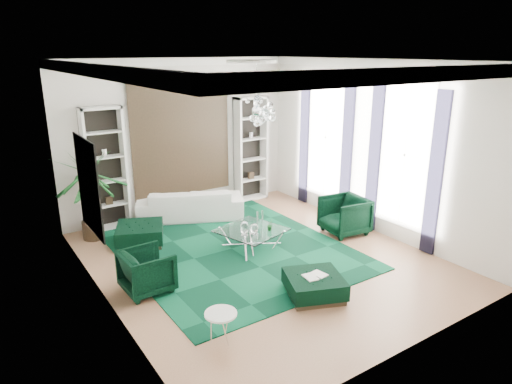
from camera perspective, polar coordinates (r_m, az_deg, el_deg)
floor at (r=9.17m, az=0.55°, el=-8.36°), size 6.00×7.00×0.02m
ceiling at (r=8.26m, az=0.63°, el=16.26°), size 6.00×7.00×0.02m
wall_back at (r=11.52m, az=-9.41°, el=6.78°), size 6.00×0.02×3.80m
wall_front at (r=6.09m, az=19.65°, el=-3.58°), size 6.00×0.02×3.80m
wall_left at (r=7.31m, az=-19.27°, el=-0.09°), size 0.02×7.00×3.80m
wall_right at (r=10.48m, az=14.36°, el=5.43°), size 0.02×7.00×3.80m
crown_molding at (r=8.26m, az=0.62°, el=15.49°), size 6.00×7.00×0.18m
ceiling_medallion at (r=8.51m, az=-0.56°, el=16.02°), size 0.90×0.90×0.05m
tapestry at (r=11.47m, az=-9.30°, el=6.75°), size 2.50×0.06×2.80m
shelving_left at (r=10.79m, az=-18.26°, el=2.70°), size 0.90×0.38×2.80m
shelving_right at (r=12.37m, az=-0.65°, el=5.37°), size 0.90×0.38×2.80m
painting at (r=7.89m, az=-20.11°, el=0.70°), size 0.04×1.30×1.60m
window_near at (r=9.90m, az=18.13°, el=4.43°), size 0.03×1.10×2.90m
curtain_near_a at (r=9.48m, az=21.52°, el=1.97°), size 0.07×0.30×3.25m
curtain_near_b at (r=10.41m, az=14.54°, el=3.93°), size 0.07×0.30×3.25m
window_far at (r=11.49m, az=8.74°, el=6.79°), size 0.03×1.10×2.90m
curtain_far_a at (r=10.97m, az=11.29°, el=4.82°), size 0.07×0.30×3.25m
curtain_far_b at (r=12.09m, az=6.06°, el=6.21°), size 0.07×0.30×3.25m
rug at (r=9.57m, az=-3.04°, el=-7.11°), size 4.20×5.00×0.02m
sofa at (r=11.28m, az=-8.23°, el=-1.42°), size 2.72×1.96×0.74m
armchair_left at (r=8.09m, az=-13.47°, el=-9.59°), size 0.84×0.82×0.74m
armchair_right at (r=10.42m, az=10.99°, el=-2.89°), size 1.03×1.01×0.84m
coffee_table at (r=9.55m, az=-0.57°, el=-5.85°), size 1.46×1.46×0.41m
ottoman_side at (r=10.05m, az=-14.28°, el=-5.16°), size 1.25×1.25×0.42m
ottoman_front at (r=7.87m, az=7.29°, el=-11.57°), size 1.18×1.18×0.36m
book at (r=7.78m, az=7.34°, el=-10.31°), size 0.40×0.27×0.03m
side_table at (r=6.73m, az=-4.38°, el=-16.53°), size 0.61×0.61×0.44m
palm at (r=10.32m, az=-20.24°, el=0.91°), size 1.95×1.95×2.47m
chandelier at (r=8.78m, az=0.03°, el=10.04°), size 1.03×1.03×0.70m
table_plant at (r=9.40m, az=1.77°, el=-4.11°), size 0.16×0.14×0.25m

